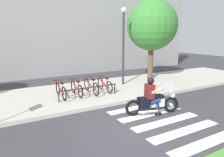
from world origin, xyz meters
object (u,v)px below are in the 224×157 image
Objects in this scene: street_lamp at (123,40)px; tree_near_rack at (152,26)px; motorcycle at (153,102)px; bicycle_3 at (105,85)px; bicycle_1 at (77,88)px; bicycle_2 at (91,86)px; rider at (151,93)px; bicycle_0 at (61,90)px; bike_rack at (88,89)px.

tree_near_rack is (2.34, 0.40, 0.85)m from street_lamp.
motorcycle is 0.41× the size of tree_near_rack.
bicycle_1 is at bearing -180.00° from bicycle_3.
tree_near_rack is (4.70, 1.24, 3.00)m from bicycle_2.
street_lamp reaches higher than bicycle_2.
bicycle_0 is at bearing 127.83° from rider.
bicycle_1 is at bearing 119.50° from motorcycle.
bicycle_2 is at bearing 0.01° from bicycle_0.
bicycle_2 is at bearing 180.00° from bicycle_3.
bicycle_2 reaches higher than bicycle_3.
bicycle_3 is 0.31× the size of tree_near_rack.
bicycle_2 is 0.74m from bicycle_3.
motorcycle is 3.07m from bike_rack.
street_lamp is (3.84, 0.84, 2.15)m from bicycle_0.
bike_rack is (1.11, -0.55, 0.06)m from bicycle_0.
street_lamp is at bearing 15.17° from bicycle_1.
rider reaches higher than bicycle_2.
bicycle_0 is at bearing -167.65° from street_lamp.
tree_near_rack reaches higher than bicycle_0.
street_lamp is at bearing 72.82° from motorcycle.
bicycle_3 is at bearing -162.59° from tree_near_rack.
tree_near_rack is at bearing 17.41° from bicycle_3.
bicycle_2 is at bearing -165.20° from tree_near_rack.
bicycle_1 is at bearing -167.14° from tree_near_rack.
rider is at bearing -129.47° from tree_near_rack.
motorcycle is 0.74× the size of bike_rack.
bicycle_0 is 0.96× the size of bicycle_2.
bicycle_0 is 1.48m from bicycle_2.
bike_rack is at bearing -56.29° from bicycle_1.
motorcycle is 3.73m from bicycle_1.
bicycle_3 is at bearing -0.00° from bicycle_2.
bike_rack is 0.64× the size of street_lamp.
bicycle_0 is at bearing -180.00° from bicycle_3.
tree_near_rack reaches higher than street_lamp.
bicycle_3 is at bearing 26.55° from bike_rack.
bike_rack is at bearing 118.59° from motorcycle.
motorcycle is at bearing -60.50° from bicycle_1.
motorcycle is at bearing -18.05° from rider.
street_lamp reaches higher than bicycle_3.
bicycle_1 is 6.34m from tree_near_rack.
street_lamp reaches higher than motorcycle.
bicycle_2 reaches higher than bike_rack.
bicycle_1 is 0.99× the size of bicycle_3.
motorcycle is 1.47× the size of rider.
bicycle_1 is (-1.76, 3.22, -0.33)m from rider.
motorcycle reaches higher than bicycle_1.
tree_near_rack is at bearing 11.36° from bicycle_0.
rider reaches higher than bike_rack.
tree_near_rack is (3.60, 4.49, 3.05)m from motorcycle.
bicycle_2 reaches higher than bicycle_0.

